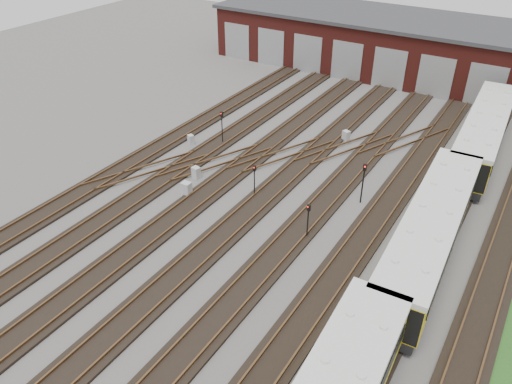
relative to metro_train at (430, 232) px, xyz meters
The scene contains 13 objects.
ground 12.42m from the metro_train, 144.72° to the right, with size 120.00×120.00×0.00m, color #413E3C.
track_network 12.22m from the metro_train, 147.46° to the right, with size 30.40×70.00×0.33m.
maintenance_shed 34.41m from the metro_train, 106.92° to the left, with size 51.00×12.50×6.35m.
metro_train is the anchor object (origin of this frame).
signal_mast_0 12.78m from the metro_train, behind, with size 0.24×0.23×2.66m.
signal_mast_1 20.73m from the metro_train, 162.52° to the left, with size 0.23×0.22×3.03m.
signal_mast_2 6.93m from the metro_train, 146.58° to the left, with size 0.30×0.28×3.21m.
signal_mast_3 7.48m from the metro_train, 164.49° to the right, with size 0.26×0.25×2.63m.
relay_cabinet_0 18.14m from the metro_train, behind, with size 0.59×0.49×0.99m, color #B3B5B8.
relay_cabinet_1 22.62m from the metro_train, 168.14° to the left, with size 0.53×0.44×0.88m, color #B3B5B8.
relay_cabinet_2 17.32m from the metro_train, behind, with size 0.67×0.56×1.12m, color #B3B5B8.
relay_cabinet_3 16.48m from the metro_train, 130.59° to the left, with size 0.59×0.49×0.99m, color #B3B5B8.
relay_cabinet_4 13.06m from the metro_train, 91.55° to the left, with size 0.64×0.54×1.07m, color #B3B5B8.
Camera 1 is at (13.74, -18.81, 20.33)m, focal length 35.00 mm.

